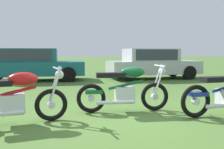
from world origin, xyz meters
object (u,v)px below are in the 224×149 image
motorcycle_green (125,89)px  car_silver (152,62)px  car_teal (30,63)px  motorcycle_red (13,98)px

motorcycle_green → car_silver: size_ratio=0.45×
car_teal → motorcycle_red: bearing=-85.3°
car_silver → car_teal: bearing=174.3°
motorcycle_red → car_silver: bearing=42.7°
motorcycle_green → car_teal: size_ratio=0.43×
motorcycle_red → car_teal: car_teal is taller
car_teal → car_silver: (5.62, -0.07, -0.00)m
car_teal → car_silver: size_ratio=1.05×
motorcycle_green → car_teal: 7.00m
car_teal → car_silver: bearing=-2.7°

